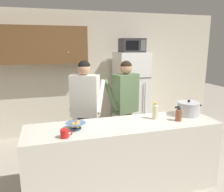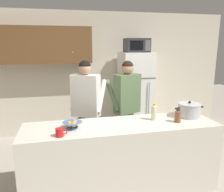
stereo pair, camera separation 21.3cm
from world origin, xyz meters
The scene contains 12 objects.
ground_plane centered at (0.00, 0.00, 0.00)m, with size 14.00×14.00×0.00m, color #B2A899.
back_wall_unit centered at (-0.27, 2.25, 1.43)m, with size 6.00×0.48×2.60m.
kitchen_island centered at (0.00, 0.00, 0.46)m, with size 2.49×0.68×0.92m, color silver.
refrigerator centered at (0.80, 1.85, 0.88)m, with size 0.64×0.68×1.76m.
microwave centered at (0.80, 1.83, 1.90)m, with size 0.48×0.37×0.28m.
person_near_pot centered at (-0.36, 0.78, 1.06)m, with size 0.63×0.58×1.69m.
person_by_sink centered at (0.32, 0.84, 1.04)m, with size 0.61×0.56×1.67m.
cooking_pot centered at (1.00, 0.09, 1.02)m, with size 0.43×0.32×0.23m.
coffee_mug centered at (-0.77, -0.23, 0.97)m, with size 0.13×0.09×0.10m.
bread_bowl centered at (-0.62, -0.01, 0.97)m, with size 0.24×0.24×0.10m.
bottle_near_edge centered at (0.74, -0.08, 1.01)m, with size 0.08×0.08×0.18m.
bottle_mid_counter centered at (0.47, 0.07, 1.03)m, with size 0.08×0.08×0.23m.
Camera 2 is at (-0.73, -2.65, 1.91)m, focal length 36.36 mm.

